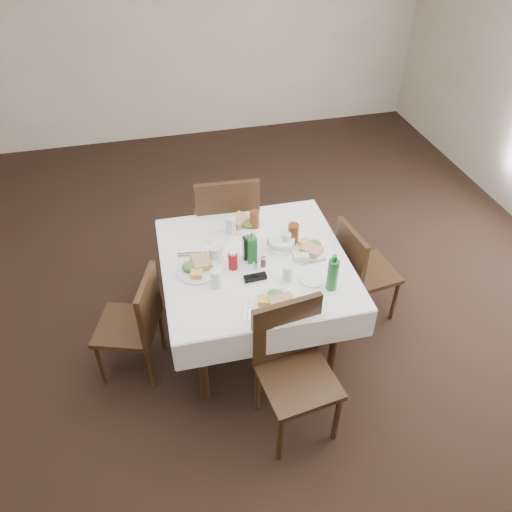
# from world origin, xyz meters

# --- Properties ---
(ground_plane) EXTENTS (7.00, 7.00, 0.00)m
(ground_plane) POSITION_xyz_m (0.00, 0.00, 0.00)
(ground_plane) COLOR black
(room_shell) EXTENTS (6.04, 7.04, 2.80)m
(room_shell) POSITION_xyz_m (0.00, 0.00, 1.71)
(room_shell) COLOR #C2B198
(room_shell) RESTS_ON ground
(dining_table) EXTENTS (1.26, 1.26, 0.76)m
(dining_table) POSITION_xyz_m (0.09, -0.06, 0.68)
(dining_table) COLOR black
(dining_table) RESTS_ON ground
(chair_north) EXTENTS (0.51, 0.51, 1.02)m
(chair_north) POSITION_xyz_m (0.04, 0.66, 0.58)
(chair_north) COLOR black
(chair_north) RESTS_ON ground
(chair_south) EXTENTS (0.48, 0.48, 0.91)m
(chair_south) POSITION_xyz_m (0.15, -0.74, 0.52)
(chair_south) COLOR black
(chair_south) RESTS_ON ground
(chair_east) EXTENTS (0.44, 0.44, 0.83)m
(chair_east) POSITION_xyz_m (0.91, 0.01, 0.48)
(chair_east) COLOR black
(chair_east) RESTS_ON ground
(chair_west) EXTENTS (0.50, 0.50, 0.83)m
(chair_west) POSITION_xyz_m (-0.73, -0.14, 0.48)
(chair_west) COLOR black
(chair_west) RESTS_ON ground
(meal_north) EXTENTS (0.28, 0.28, 0.06)m
(meal_north) POSITION_xyz_m (0.11, 0.35, 0.79)
(meal_north) COLOR white
(meal_north) RESTS_ON dining_table
(meal_south) EXTENTS (0.28, 0.28, 0.06)m
(meal_south) POSITION_xyz_m (0.12, -0.49, 0.79)
(meal_south) COLOR white
(meal_south) RESTS_ON dining_table
(meal_east) EXTENTS (0.26, 0.26, 0.06)m
(meal_east) POSITION_xyz_m (0.48, -0.05, 0.78)
(meal_east) COLOR white
(meal_east) RESTS_ON dining_table
(meal_west) EXTENTS (0.28, 0.28, 0.06)m
(meal_west) POSITION_xyz_m (-0.30, -0.06, 0.79)
(meal_west) COLOR white
(meal_west) RESTS_ON dining_table
(side_plate_a) EXTENTS (0.18, 0.18, 0.01)m
(side_plate_a) POSITION_xyz_m (-0.09, 0.23, 0.77)
(side_plate_a) COLOR white
(side_plate_a) RESTS_ON dining_table
(side_plate_b) EXTENTS (0.17, 0.17, 0.01)m
(side_plate_b) POSITION_xyz_m (0.40, -0.33, 0.77)
(side_plate_b) COLOR white
(side_plate_b) RESTS_ON dining_table
(water_n) EXTENTS (0.07, 0.07, 0.14)m
(water_n) POSITION_xyz_m (-0.00, 0.27, 0.83)
(water_n) COLOR silver
(water_n) RESTS_ON dining_table
(water_s) EXTENTS (0.06, 0.06, 0.11)m
(water_s) POSITION_xyz_m (0.25, -0.30, 0.82)
(water_s) COLOR silver
(water_s) RESTS_ON dining_table
(water_e) EXTENTS (0.06, 0.06, 0.12)m
(water_e) POSITION_xyz_m (0.33, 0.02, 0.82)
(water_e) COLOR silver
(water_e) RESTS_ON dining_table
(water_w) EXTENTS (0.07, 0.07, 0.13)m
(water_w) POSITION_xyz_m (-0.20, -0.24, 0.83)
(water_w) COLOR silver
(water_w) RESTS_ON dining_table
(iced_tea_a) EXTENTS (0.07, 0.07, 0.14)m
(iced_tea_a) POSITION_xyz_m (0.17, 0.29, 0.83)
(iced_tea_a) COLOR #652E14
(iced_tea_a) RESTS_ON dining_table
(iced_tea_b) EXTENTS (0.07, 0.07, 0.15)m
(iced_tea_b) POSITION_xyz_m (0.39, 0.07, 0.84)
(iced_tea_b) COLOR #652E14
(iced_tea_b) RESTS_ON dining_table
(bread_basket) EXTENTS (0.20, 0.20, 0.07)m
(bread_basket) POSITION_xyz_m (0.30, 0.04, 0.79)
(bread_basket) COLOR silver
(bread_basket) RESTS_ON dining_table
(oil_cruet_dark) EXTENTS (0.05, 0.05, 0.22)m
(oil_cruet_dark) POSITION_xyz_m (0.05, -0.02, 0.85)
(oil_cruet_dark) COLOR black
(oil_cruet_dark) RESTS_ON dining_table
(oil_cruet_green) EXTENTS (0.06, 0.06, 0.25)m
(oil_cruet_green) POSITION_xyz_m (0.07, -0.06, 0.87)
(oil_cruet_green) COLOR #1D6B28
(oil_cruet_green) RESTS_ON dining_table
(ketchup_bottle) EXTENTS (0.06, 0.06, 0.14)m
(ketchup_bottle) POSITION_xyz_m (-0.07, -0.10, 0.83)
(ketchup_bottle) COLOR maroon
(ketchup_bottle) RESTS_ON dining_table
(salt_shaker) EXTENTS (0.03, 0.03, 0.08)m
(salt_shaker) POSITION_xyz_m (0.07, -0.15, 0.80)
(salt_shaker) COLOR white
(salt_shaker) RESTS_ON dining_table
(pepper_shaker) EXTENTS (0.03, 0.03, 0.08)m
(pepper_shaker) POSITION_xyz_m (0.13, -0.13, 0.80)
(pepper_shaker) COLOR #453220
(pepper_shaker) RESTS_ON dining_table
(coffee_mug) EXTENTS (0.13, 0.12, 0.09)m
(coffee_mug) POSITION_xyz_m (-0.16, 0.03, 0.80)
(coffee_mug) COLOR white
(coffee_mug) RESTS_ON dining_table
(sunglasses) EXTENTS (0.15, 0.05, 0.03)m
(sunglasses) POSITION_xyz_m (0.05, -0.24, 0.78)
(sunglasses) COLOR black
(sunglasses) RESTS_ON dining_table
(green_bottle) EXTENTS (0.07, 0.07, 0.26)m
(green_bottle) POSITION_xyz_m (0.49, -0.43, 0.88)
(green_bottle) COLOR #1D6B28
(green_bottle) RESTS_ON dining_table
(sugar_caddy) EXTENTS (0.11, 0.08, 0.05)m
(sugar_caddy) POSITION_xyz_m (0.39, -0.13, 0.79)
(sugar_caddy) COLOR white
(sugar_caddy) RESTS_ON dining_table
(cutlery_n) EXTENTS (0.09, 0.16, 0.01)m
(cutlery_n) POSITION_xyz_m (0.22, 0.38, 0.77)
(cutlery_n) COLOR silver
(cutlery_n) RESTS_ON dining_table
(cutlery_s) EXTENTS (0.09, 0.16, 0.01)m
(cutlery_s) POSITION_xyz_m (-0.06, -0.50, 0.77)
(cutlery_s) COLOR silver
(cutlery_s) RESTS_ON dining_table
(cutlery_e) EXTENTS (0.18, 0.06, 0.01)m
(cutlery_e) POSITION_xyz_m (0.47, -0.16, 0.77)
(cutlery_e) COLOR silver
(cutlery_e) RESTS_ON dining_table
(cutlery_w) EXTENTS (0.17, 0.06, 0.01)m
(cutlery_w) POSITION_xyz_m (-0.32, 0.10, 0.77)
(cutlery_w) COLOR silver
(cutlery_w) RESTS_ON dining_table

